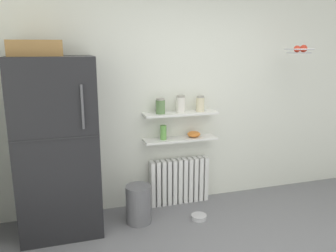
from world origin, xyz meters
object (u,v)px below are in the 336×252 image
Objects in this scene: storage_jar_2 at (200,104)px; hanging_fruit_basket at (300,50)px; storage_jar_0 at (160,106)px; vase at (163,132)px; radiator at (179,181)px; shelf_bowl at (194,134)px; pet_food_bowl at (199,217)px; refrigerator at (57,144)px; storage_jar_1 at (181,104)px; trash_bin at (139,204)px.

hanging_fruit_basket is at bearing -15.83° from storage_jar_2.
storage_jar_0 reaches higher than vase.
hanging_fruit_basket is (1.31, -0.33, 1.55)m from radiator.
radiator is 4.66× the size of shelf_bowl.
refrigerator is at bearing 170.84° from pet_food_bowl.
storage_jar_1 is 1.20m from trash_bin.
storage_jar_1 is at bearing 27.37° from trash_bin.
pet_food_bowl is (0.31, -0.44, -1.19)m from storage_jar_0.
storage_jar_1 is at bearing 0.00° from storage_jar_0.
vase is 1.80m from hanging_fruit_basket.
hanging_fruit_basket is at bearing -14.27° from radiator.
storage_jar_2 is at bearing -7.10° from radiator.
radiator is 4.19× the size of pet_food_bowl.
shelf_bowl is at bearing -10.20° from radiator.
pet_food_bowl is 0.52× the size of hanging_fruit_basket.
radiator is at bearing 98.97° from pet_food_bowl.
radiator is 4.13× the size of storage_jar_0.
trash_bin reaches higher than pet_food_bowl.
trash_bin is at bearing -150.32° from radiator.
shelf_bowl is 0.90× the size of pet_food_bowl.
pet_food_bowl is 2.19m from hanging_fruit_basket.
pet_food_bowl is at bearing -9.16° from refrigerator.
shelf_bowl is at bearing 0.00° from storage_jar_0.
pet_food_bowl is at bearing -81.03° from radiator.
hanging_fruit_basket reaches higher than storage_jar_2.
pet_food_bowl is (-0.09, -0.44, -0.83)m from shelf_bowl.
pet_food_bowl is at bearing -102.06° from shelf_bowl.
pet_food_bowl is (1.44, -0.23, -0.90)m from refrigerator.
storage_jar_2 is at bearing 7.24° from refrigerator.
hanging_fruit_basket is (1.52, -0.30, 0.92)m from vase.
storage_jar_2 is 0.55m from vase.
refrigerator reaches higher than storage_jar_2.
pet_food_bowl is at bearing -57.19° from vase.
radiator is 0.95m from storage_jar_1.
storage_jar_0 is 1.69m from hanging_fruit_basket.
radiator is 1.73× the size of trash_bin.
refrigerator is 1.71m from pet_food_bowl.
hanging_fruit_basket reaches higher than trash_bin.
refrigerator reaches higher than storage_jar_1.
shelf_bowl is (-0.07, 0.00, -0.36)m from storage_jar_2.
vase is (-0.21, 0.00, -0.32)m from storage_jar_1.
storage_jar_0 is (1.13, 0.20, 0.29)m from refrigerator.
shelf_bowl is at bearing 77.94° from pet_food_bowl.
vase is 0.97× the size of pet_food_bowl.
storage_jar_2 is at bearing 0.00° from storage_jar_1.
shelf_bowl is (0.17, -0.03, 0.58)m from radiator.
storage_jar_0 is (-0.24, -0.03, 0.94)m from radiator.
refrigerator is 1.07m from trash_bin.
shelf_bowl is at bearing 180.00° from storage_jar_2.
shelf_bowl is 0.37× the size of trash_bin.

